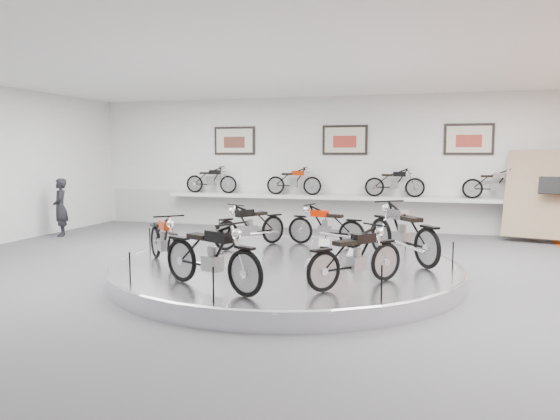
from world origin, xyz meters
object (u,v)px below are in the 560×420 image
(bike_b, at_px, (325,225))
(bike_f, at_px, (356,256))
(bike_a, at_px, (403,232))
(shelf, at_px, (343,198))
(bike_c, at_px, (250,225))
(visitor, at_px, (60,207))
(bike_d, at_px, (164,239))
(bike_e, at_px, (211,255))
(display_platform, at_px, (286,270))

(bike_b, relative_size, bike_f, 0.97)
(bike_a, bearing_deg, shelf, -17.58)
(shelf, distance_m, bike_a, 6.04)
(bike_c, bearing_deg, bike_a, 110.24)
(bike_f, distance_m, visitor, 10.07)
(bike_c, xyz_separation_m, bike_d, (-0.93, -2.14, -0.01))
(bike_d, bearing_deg, shelf, 121.64)
(shelf, height_order, bike_f, bike_f)
(visitor, bearing_deg, bike_b, 45.35)
(bike_a, height_order, bike_f, bike_a)
(bike_f, bearing_deg, bike_e, 150.66)
(bike_c, relative_size, bike_e, 0.92)
(display_platform, relative_size, bike_a, 3.39)
(display_platform, relative_size, shelf, 0.58)
(bike_d, bearing_deg, visitor, -169.06)
(display_platform, height_order, shelf, shelf)
(display_platform, bearing_deg, shelf, 90.00)
(visitor, bearing_deg, bike_d, 17.78)
(bike_c, xyz_separation_m, visitor, (-6.23, 1.86, 0.03))
(display_platform, height_order, bike_d, bike_d)
(bike_a, xyz_separation_m, bike_f, (-0.56, -2.19, -0.09))
(bike_c, height_order, bike_e, bike_e)
(bike_a, bearing_deg, bike_e, 101.11)
(bike_d, relative_size, visitor, 0.99)
(bike_a, relative_size, visitor, 1.17)
(display_platform, xyz_separation_m, visitor, (-7.40, 3.25, 0.66))
(shelf, bearing_deg, bike_c, -103.18)
(shelf, relative_size, bike_c, 6.76)
(shelf, height_order, bike_c, bike_c)
(bike_c, xyz_separation_m, bike_e, (0.63, -3.62, 0.04))
(bike_a, relative_size, bike_f, 1.19)
(shelf, distance_m, visitor, 8.05)
(bike_f, height_order, visitor, visitor)
(bike_a, relative_size, bike_b, 1.23)
(display_platform, distance_m, shelf, 6.46)
(bike_b, bearing_deg, display_platform, 93.49)
(bike_b, xyz_separation_m, bike_c, (-1.53, -0.56, 0.03))
(bike_b, bearing_deg, bike_d, 61.57)
(bike_c, bearing_deg, bike_d, 8.52)
(display_platform, distance_m, bike_e, 2.39)
(bike_c, bearing_deg, visitor, -74.70)
(bike_a, height_order, visitor, visitor)
(bike_d, distance_m, bike_e, 2.15)
(shelf, relative_size, bike_d, 6.90)
(bike_a, relative_size, bike_c, 1.16)
(shelf, xyz_separation_m, bike_b, (0.36, -4.45, -0.25))
(bike_b, xyz_separation_m, bike_e, (-0.90, -4.18, 0.07))
(visitor, bearing_deg, bike_f, 26.94)
(display_platform, distance_m, bike_f, 2.19)
(display_platform, height_order, bike_f, bike_f)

